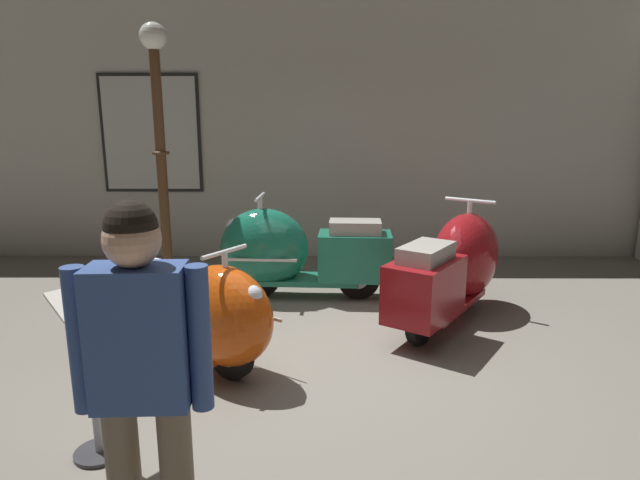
{
  "coord_description": "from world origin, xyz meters",
  "views": [
    {
      "loc": [
        -0.01,
        -3.8,
        1.89
      ],
      "look_at": [
        -0.03,
        1.1,
        0.75
      ],
      "focal_mm": 30.55,
      "sensor_mm": 36.0,
      "label": 1
    }
  ],
  "objects_px": {
    "lamppost": "(160,147)",
    "visitor_0": "(143,372)",
    "scooter_1": "(292,252)",
    "info_stanchion": "(93,389)",
    "scooter_0": "(199,313)",
    "scooter_2": "(454,267)"
  },
  "relations": [
    {
      "from": "scooter_0",
      "to": "visitor_0",
      "type": "xyz_separation_m",
      "value": [
        0.23,
        -1.91,
        0.48
      ]
    },
    {
      "from": "scooter_0",
      "to": "scooter_2",
      "type": "bearing_deg",
      "value": 59.83
    },
    {
      "from": "scooter_0",
      "to": "lamppost",
      "type": "bearing_deg",
      "value": 145.3
    },
    {
      "from": "scooter_1",
      "to": "lamppost",
      "type": "distance_m",
      "value": 1.83
    },
    {
      "from": "scooter_0",
      "to": "scooter_1",
      "type": "xyz_separation_m",
      "value": [
        0.6,
        1.64,
        0.05
      ]
    },
    {
      "from": "lamppost",
      "to": "scooter_2",
      "type": "bearing_deg",
      "value": -19.32
    },
    {
      "from": "scooter_1",
      "to": "lamppost",
      "type": "bearing_deg",
      "value": -14.68
    },
    {
      "from": "scooter_2",
      "to": "visitor_0",
      "type": "distance_m",
      "value": 3.55
    },
    {
      "from": "scooter_2",
      "to": "lamppost",
      "type": "distance_m",
      "value": 3.32
    },
    {
      "from": "scooter_0",
      "to": "scooter_2",
      "type": "height_order",
      "value": "scooter_2"
    },
    {
      "from": "info_stanchion",
      "to": "visitor_0",
      "type": "bearing_deg",
      "value": -54.69
    },
    {
      "from": "scooter_1",
      "to": "scooter_0",
      "type": "bearing_deg",
      "value": 72.87
    },
    {
      "from": "visitor_0",
      "to": "info_stanchion",
      "type": "relative_size",
      "value": 1.62
    },
    {
      "from": "lamppost",
      "to": "visitor_0",
      "type": "bearing_deg",
      "value": -75.18
    },
    {
      "from": "scooter_1",
      "to": "scooter_2",
      "type": "bearing_deg",
      "value": 162.13
    },
    {
      "from": "scooter_1",
      "to": "scooter_2",
      "type": "relative_size",
      "value": 1.01
    },
    {
      "from": "scooter_2",
      "to": "scooter_0",
      "type": "bearing_deg",
      "value": 150.38
    },
    {
      "from": "scooter_0",
      "to": "scooter_1",
      "type": "height_order",
      "value": "scooter_1"
    },
    {
      "from": "scooter_1",
      "to": "scooter_2",
      "type": "height_order",
      "value": "scooter_2"
    },
    {
      "from": "lamppost",
      "to": "visitor_0",
      "type": "xyz_separation_m",
      "value": [
        1.06,
        -4.01,
        -0.62
      ]
    },
    {
      "from": "scooter_2",
      "to": "info_stanchion",
      "type": "height_order",
      "value": "scooter_2"
    },
    {
      "from": "scooter_2",
      "to": "visitor_0",
      "type": "bearing_deg",
      "value": -178.7
    }
  ]
}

